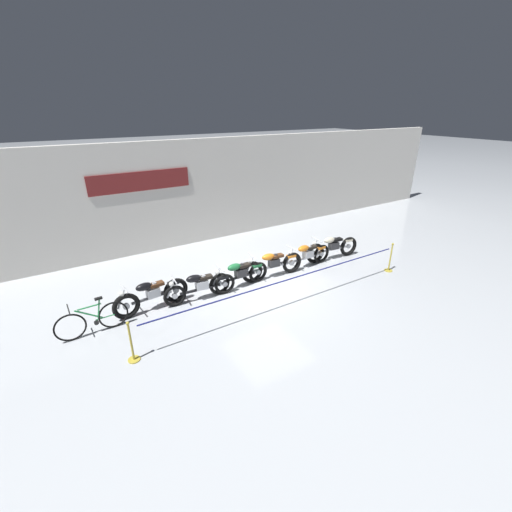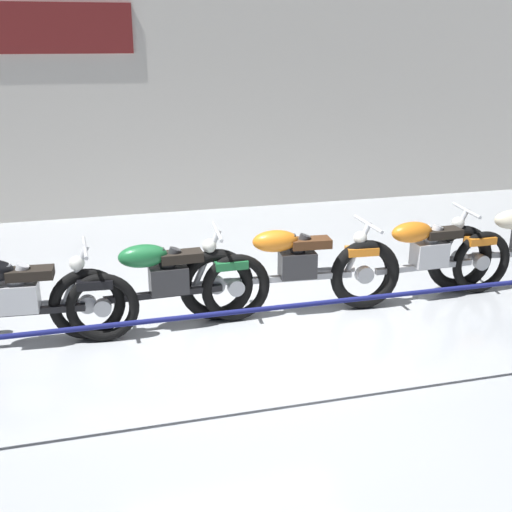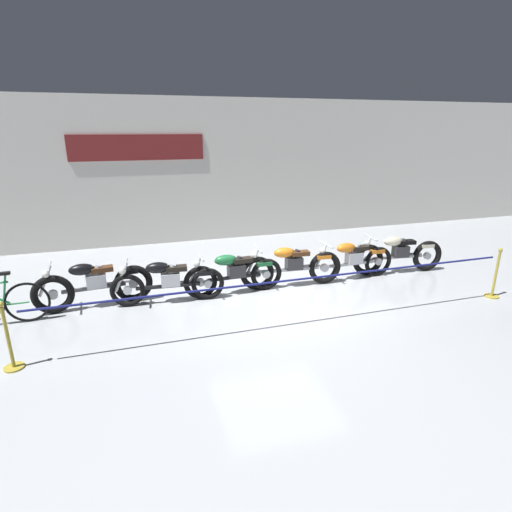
{
  "view_description": "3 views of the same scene",
  "coord_description": "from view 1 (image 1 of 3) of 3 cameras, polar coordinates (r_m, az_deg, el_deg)",
  "views": [
    {
      "loc": [
        -5.35,
        -7.91,
        5.38
      ],
      "look_at": [
        0.27,
        1.19,
        0.64
      ],
      "focal_mm": 24.0,
      "sensor_mm": 36.0,
      "label": 1
    },
    {
      "loc": [
        -1.33,
        -5.14,
        2.69
      ],
      "look_at": [
        0.18,
        0.56,
        0.68
      ],
      "focal_mm": 45.0,
      "sensor_mm": 36.0,
      "label": 2
    },
    {
      "loc": [
        -2.57,
        -6.99,
        3.34
      ],
      "look_at": [
        -0.06,
        1.19,
        0.59
      ],
      "focal_mm": 28.0,
      "sensor_mm": 36.0,
      "label": 3
    }
  ],
  "objects": [
    {
      "name": "back_wall",
      "position": [
        14.47,
        -9.33,
        10.47
      ],
      "size": [
        28.0,
        0.29,
        4.2
      ],
      "color": "silver",
      "rests_on": "ground"
    },
    {
      "name": "stanchion_mid_left",
      "position": [
        12.85,
        21.4,
        -0.88
      ],
      "size": [
        0.28,
        0.28,
        1.05
      ],
      "color": "gold",
      "rests_on": "ground"
    },
    {
      "name": "motorcycle_orange_4",
      "position": [
        12.33,
        8.44,
        0.13
      ],
      "size": [
        2.13,
        0.62,
        0.93
      ],
      "color": "black",
      "rests_on": "ground"
    },
    {
      "name": "motorcycle_black_1",
      "position": [
        10.31,
        -9.33,
        -4.98
      ],
      "size": [
        2.23,
        0.62,
        0.91
      ],
      "color": "black",
      "rests_on": "ground"
    },
    {
      "name": "motorcycle_green_2",
      "position": [
        10.86,
        -2.84,
        -3.09
      ],
      "size": [
        2.13,
        0.62,
        0.93
      ],
      "color": "black",
      "rests_on": "ground"
    },
    {
      "name": "motorcycle_cream_5",
      "position": [
        13.18,
        12.58,
        1.38
      ],
      "size": [
        2.31,
        0.62,
        0.96
      ],
      "color": "black",
      "rests_on": "ground"
    },
    {
      "name": "bicycle",
      "position": [
        9.72,
        -25.58,
        -9.62
      ],
      "size": [
        1.77,
        0.48,
        0.98
      ],
      "color": "black",
      "rests_on": "ground"
    },
    {
      "name": "motorcycle_black_0",
      "position": [
        10.14,
        -17.04,
        -6.28
      ],
      "size": [
        2.21,
        0.62,
        0.96
      ],
      "color": "black",
      "rests_on": "ground"
    },
    {
      "name": "stanchion_far_left",
      "position": [
        9.12,
        -1.32,
        -6.87
      ],
      "size": [
        8.78,
        0.28,
        1.05
      ],
      "color": "gold",
      "rests_on": "ground"
    },
    {
      "name": "ground_plane",
      "position": [
        10.97,
        2.07,
        -5.53
      ],
      "size": [
        120.0,
        120.0,
        0.0
      ],
      "primitive_type": "plane",
      "color": "#B2B7BC"
    },
    {
      "name": "motorcycle_orange_3",
      "position": [
        11.5,
        2.75,
        -1.45
      ],
      "size": [
        2.3,
        0.62,
        0.95
      ],
      "color": "black",
      "rests_on": "ground"
    }
  ]
}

